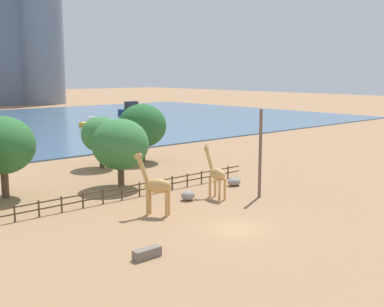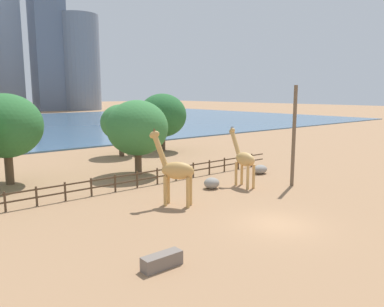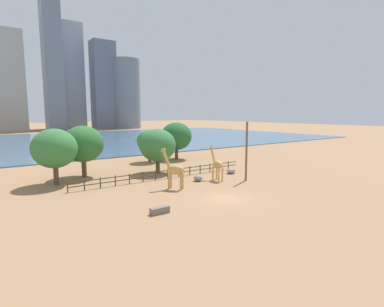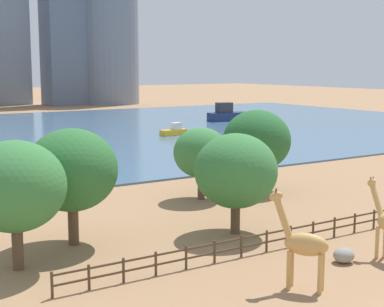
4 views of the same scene
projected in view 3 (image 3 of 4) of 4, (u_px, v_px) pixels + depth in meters
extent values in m
plane|color=#9E7551|center=(59.00, 141.00, 96.25)|extent=(400.00, 400.00, 0.00)
cube|color=#476B8C|center=(61.00, 141.00, 93.81)|extent=(180.00, 86.00, 0.20)
cylinder|color=tan|center=(213.00, 173.00, 40.35)|extent=(0.24, 0.24, 1.86)
cylinder|color=tan|center=(217.00, 173.00, 40.61)|extent=(0.24, 0.24, 1.86)
cylinder|color=tan|center=(219.00, 175.00, 39.08)|extent=(0.24, 0.24, 1.86)
cylinder|color=tan|center=(222.00, 174.00, 39.34)|extent=(0.24, 0.24, 1.86)
ellipsoid|color=tan|center=(218.00, 164.00, 39.67)|extent=(1.12, 2.15, 1.08)
cylinder|color=tan|center=(213.00, 155.00, 40.62)|extent=(0.51, 1.28, 1.98)
ellipsoid|color=tan|center=(211.00, 148.00, 40.92)|extent=(0.45, 0.83, 0.69)
cone|color=brown|center=(211.00, 146.00, 40.84)|extent=(0.11, 0.11, 0.20)
cone|color=brown|center=(212.00, 146.00, 40.91)|extent=(0.11, 0.11, 0.20)
cylinder|color=tan|center=(169.00, 181.00, 35.35)|extent=(0.32, 0.32, 1.97)
cylinder|color=tan|center=(171.00, 180.00, 35.91)|extent=(0.32, 0.32, 1.97)
cylinder|color=tan|center=(181.00, 182.00, 34.84)|extent=(0.32, 0.32, 1.97)
cylinder|color=tan|center=(183.00, 181.00, 35.41)|extent=(0.32, 0.32, 1.97)
ellipsoid|color=tan|center=(176.00, 170.00, 35.20)|extent=(1.96, 2.28, 1.14)
cylinder|color=tan|center=(166.00, 159.00, 35.42)|extent=(0.91, 1.08, 2.17)
ellipsoid|color=tan|center=(163.00, 150.00, 35.41)|extent=(0.76, 0.87, 0.67)
cone|color=brown|center=(163.00, 148.00, 35.28)|extent=(0.14, 0.14, 0.21)
cone|color=brown|center=(164.00, 147.00, 35.44)|extent=(0.14, 0.14, 0.21)
cylinder|color=brown|center=(246.00, 151.00, 39.52)|extent=(0.28, 0.28, 7.82)
ellipsoid|color=gray|center=(231.00, 171.00, 44.50)|extent=(1.48, 1.07, 0.80)
ellipsoid|color=gray|center=(198.00, 178.00, 39.58)|extent=(1.23, 1.13, 0.85)
cube|color=#72665B|center=(160.00, 210.00, 26.83)|extent=(1.80, 0.60, 0.60)
cylinder|color=#4C3826|center=(67.00, 187.00, 33.77)|extent=(0.14, 0.14, 1.30)
cylinder|color=#4C3826|center=(84.00, 185.00, 34.85)|extent=(0.14, 0.14, 1.30)
cylinder|color=#4C3826|center=(100.00, 183.00, 35.92)|extent=(0.14, 0.14, 1.30)
cylinder|color=#4C3826|center=(115.00, 181.00, 37.00)|extent=(0.14, 0.14, 1.30)
cylinder|color=#4C3826|center=(129.00, 179.00, 38.08)|extent=(0.14, 0.14, 1.30)
cylinder|color=#4C3826|center=(143.00, 177.00, 39.15)|extent=(0.14, 0.14, 1.30)
cylinder|color=#4C3826|center=(156.00, 175.00, 40.23)|extent=(0.14, 0.14, 1.30)
cylinder|color=#4C3826|center=(168.00, 174.00, 41.30)|extent=(0.14, 0.14, 1.30)
cylinder|color=#4C3826|center=(179.00, 172.00, 42.38)|extent=(0.14, 0.14, 1.30)
cylinder|color=#4C3826|center=(190.00, 171.00, 43.46)|extent=(0.14, 0.14, 1.30)
cylinder|color=#4C3826|center=(200.00, 169.00, 44.53)|extent=(0.14, 0.14, 1.30)
cylinder|color=#4C3826|center=(210.00, 168.00, 45.61)|extent=(0.14, 0.14, 1.30)
cylinder|color=#4C3826|center=(219.00, 167.00, 46.69)|extent=(0.14, 0.14, 1.30)
cylinder|color=#4C3826|center=(228.00, 165.00, 47.76)|extent=(0.14, 0.14, 1.30)
cube|color=#4C3826|center=(167.00, 170.00, 41.17)|extent=(26.10, 0.08, 0.10)
cube|color=#4C3826|center=(167.00, 174.00, 41.24)|extent=(26.10, 0.08, 0.10)
cylinder|color=brown|center=(158.00, 166.00, 45.02)|extent=(0.62, 0.62, 2.01)
ellipsoid|color=#387A3D|center=(157.00, 145.00, 44.59)|extent=(5.44, 5.44, 4.89)
cylinder|color=brown|center=(177.00, 154.00, 58.35)|extent=(0.63, 0.63, 2.10)
ellipsoid|color=#26602D|center=(176.00, 136.00, 57.88)|extent=(5.95, 5.95, 5.35)
cylinder|color=brown|center=(56.00, 175.00, 37.49)|extent=(0.61, 0.61, 2.42)
ellipsoid|color=#387A3D|center=(54.00, 148.00, 37.03)|extent=(5.47, 5.47, 4.92)
cylinder|color=brown|center=(84.00, 168.00, 42.01)|extent=(0.65, 0.65, 2.44)
ellipsoid|color=#2D6B33|center=(83.00, 144.00, 41.54)|extent=(5.62, 5.62, 5.06)
cylinder|color=brown|center=(150.00, 156.00, 54.79)|extent=(0.59, 0.59, 2.06)
ellipsoid|color=#387A3D|center=(149.00, 141.00, 54.41)|extent=(4.57, 4.57, 4.12)
cube|color=gold|center=(150.00, 138.00, 97.85)|extent=(4.50, 2.08, 0.87)
cube|color=silver|center=(152.00, 135.00, 98.08)|extent=(1.68, 1.22, 1.04)
cube|color=navy|center=(180.00, 132.00, 122.18)|extent=(8.41, 3.60, 1.64)
cube|color=#333338|center=(178.00, 128.00, 121.42)|extent=(3.10, 2.20, 1.97)
cube|color=#ADA89E|center=(5.00, 81.00, 144.13)|extent=(17.31, 8.55, 48.71)
cube|color=#939EAD|center=(70.00, 77.00, 168.93)|extent=(12.42, 14.68, 57.79)
cube|color=slate|center=(50.00, 26.00, 148.24)|extent=(8.37, 10.56, 103.59)
cylinder|color=slate|center=(126.00, 94.00, 172.52)|extent=(16.58, 16.58, 39.18)
cube|color=slate|center=(104.00, 86.00, 166.59)|extent=(12.33, 9.68, 47.89)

